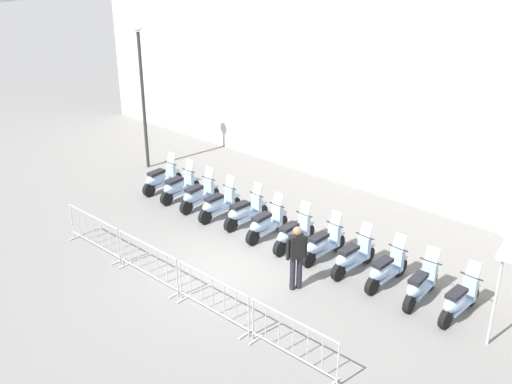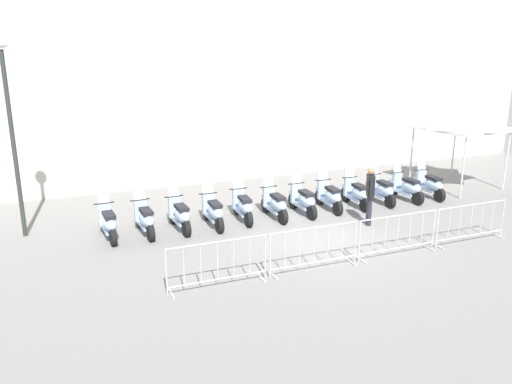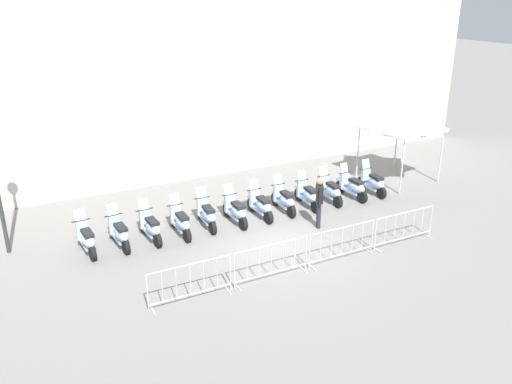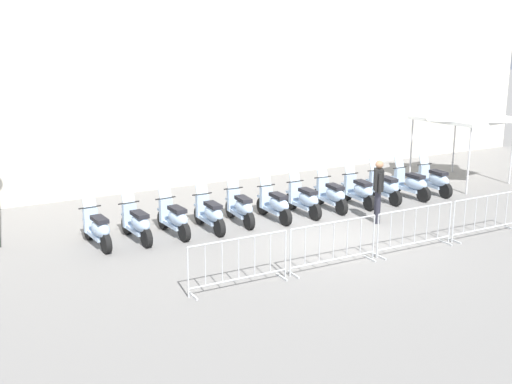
{
  "view_description": "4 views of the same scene",
  "coord_description": "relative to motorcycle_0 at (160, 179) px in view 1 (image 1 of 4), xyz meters",
  "views": [
    {
      "loc": [
        8.32,
        -10.84,
        8.31
      ],
      "look_at": [
        -0.92,
        2.64,
        1.09
      ],
      "focal_mm": 42.13,
      "sensor_mm": 36.0,
      "label": 1
    },
    {
      "loc": [
        -8.09,
        -10.47,
        5.09
      ],
      "look_at": [
        -1.05,
        1.81,
        1.03
      ],
      "focal_mm": 35.97,
      "sensor_mm": 36.0,
      "label": 2
    },
    {
      "loc": [
        -9.15,
        -11.87,
        7.69
      ],
      "look_at": [
        0.45,
        1.84,
        1.08
      ],
      "focal_mm": 37.57,
      "sensor_mm": 36.0,
      "label": 3
    },
    {
      "loc": [
        -10.93,
        -11.58,
        5.27
      ],
      "look_at": [
        -0.73,
        2.28,
        0.85
      ],
      "focal_mm": 46.07,
      "sensor_mm": 36.0,
      "label": 4
    }
  ],
  "objects": [
    {
      "name": "motorcycle_9",
      "position": [
        8.72,
        -1.22,
        0.0
      ],
      "size": [
        0.66,
        1.72,
        1.24
      ],
      "color": "black",
      "rests_on": "ground"
    },
    {
      "name": "motorcycle_2",
      "position": [
        1.93,
        -0.34,
        0.0
      ],
      "size": [
        0.56,
        1.73,
        1.24
      ],
      "color": "black",
      "rests_on": "ground"
    },
    {
      "name": "motorcycle_3",
      "position": [
        2.89,
        -0.53,
        0.0
      ],
      "size": [
        0.61,
        1.72,
        1.24
      ],
      "color": "black",
      "rests_on": "ground"
    },
    {
      "name": "motorcycle_0",
      "position": [
        0.0,
        0.0,
        0.0
      ],
      "size": [
        0.56,
        1.73,
        1.24
      ],
      "color": "black",
      "rests_on": "ground"
    },
    {
      "name": "motorcycle_1",
      "position": [
        0.96,
        -0.18,
        0.0
      ],
      "size": [
        0.56,
        1.73,
        1.24
      ],
      "color": "black",
      "rests_on": "ground"
    },
    {
      "name": "motorcycle_6",
      "position": [
        5.8,
        -0.89,
        0.0
      ],
      "size": [
        0.61,
        1.72,
        1.24
      ],
      "color": "black",
      "rests_on": "ground"
    },
    {
      "name": "street_lamp",
      "position": [
        -1.97,
        1.43,
        2.74
      ],
      "size": [
        0.36,
        0.36,
        5.22
      ],
      "color": "#2D332D",
      "rests_on": "ground"
    },
    {
      "name": "officer_near_row_end",
      "position": [
        6.94,
        -2.6,
        0.53
      ],
      "size": [
        0.39,
        0.46,
        1.73
      ],
      "color": "#23232D",
      "rests_on": "ground"
    },
    {
      "name": "motorcycle_4",
      "position": [
        3.87,
        -0.51,
        0.0
      ],
      "size": [
        0.68,
        1.71,
        1.24
      ],
      "color": "black",
      "rests_on": "ground"
    },
    {
      "name": "motorcycle_5",
      "position": [
        4.83,
        -0.8,
        0.0
      ],
      "size": [
        0.6,
        1.72,
        1.24
      ],
      "color": "black",
      "rests_on": "ground"
    },
    {
      "name": "barrier_segment_0",
      "position": [
        1.31,
        -4.09,
        0.07
      ],
      "size": [
        2.26,
        0.72,
        1.07
      ],
      "color": "#B2B5B7",
      "rests_on": "ground"
    },
    {
      "name": "ground_plane",
      "position": [
        5.04,
        -2.88,
        -0.45
      ],
      "size": [
        120.0,
        120.0,
        0.0
      ],
      "primitive_type": "plane",
      "color": "slate"
    },
    {
      "name": "barrier_segment_2",
      "position": [
        5.98,
        -4.72,
        0.07
      ],
      "size": [
        2.26,
        0.72,
        1.07
      ],
      "color": "#B2B5B7",
      "rests_on": "ground"
    },
    {
      "name": "motorcycle_7",
      "position": [
        6.78,
        -0.96,
        0.0
      ],
      "size": [
        0.67,
        1.72,
        1.24
      ],
      "color": "black",
      "rests_on": "ground"
    },
    {
      "name": "motorcycle_8",
      "position": [
        7.74,
        -1.11,
        0.0
      ],
      "size": [
        0.67,
        1.71,
        1.24
      ],
      "color": "black",
      "rests_on": "ground"
    },
    {
      "name": "barrier_segment_3",
      "position": [
        8.32,
        -5.03,
        0.07
      ],
      "size": [
        2.26,
        0.72,
        1.07
      ],
      "color": "#B2B5B7",
      "rests_on": "ground"
    },
    {
      "name": "motorcycle_10",
      "position": [
        9.69,
        -1.41,
        0.0
      ],
      "size": [
        0.56,
        1.73,
        1.24
      ],
      "color": "black",
      "rests_on": "ground"
    },
    {
      "name": "barrier_segment_1",
      "position": [
        3.64,
        -4.4,
        0.07
      ],
      "size": [
        2.26,
        0.72,
        1.07
      ],
      "color": "#B2B5B7",
      "rests_on": "ground"
    },
    {
      "name": "motorcycle_11",
      "position": [
        10.65,
        -1.54,
        0.0
      ],
      "size": [
        0.66,
        1.72,
        1.24
      ],
      "color": "black",
      "rests_on": "ground"
    }
  ]
}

